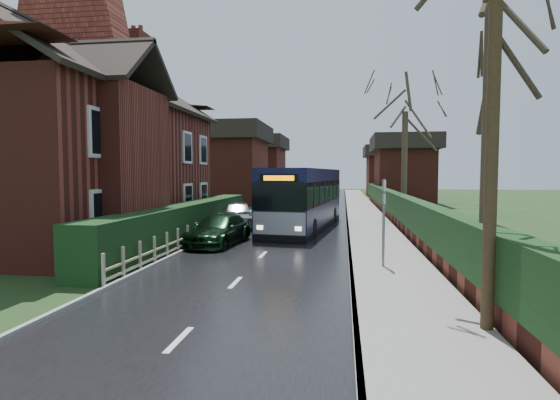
% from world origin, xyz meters
% --- Properties ---
extents(ground, '(140.00, 140.00, 0.00)m').
position_xyz_m(ground, '(0.00, 0.00, 0.00)').
color(ground, '#29421C').
rests_on(ground, ground).
extents(road, '(6.00, 100.00, 0.02)m').
position_xyz_m(road, '(0.00, 10.00, 0.01)').
color(road, black).
rests_on(road, ground).
extents(pavement, '(2.50, 100.00, 0.14)m').
position_xyz_m(pavement, '(4.25, 10.00, 0.07)').
color(pavement, slate).
rests_on(pavement, ground).
extents(kerb_right, '(0.12, 100.00, 0.14)m').
position_xyz_m(kerb_right, '(3.05, 10.00, 0.07)').
color(kerb_right, gray).
rests_on(kerb_right, ground).
extents(kerb_left, '(0.12, 100.00, 0.10)m').
position_xyz_m(kerb_left, '(-3.05, 10.00, 0.05)').
color(kerb_left, gray).
rests_on(kerb_left, ground).
extents(front_hedge, '(1.20, 16.00, 1.60)m').
position_xyz_m(front_hedge, '(-3.90, 5.00, 0.80)').
color(front_hedge, black).
rests_on(front_hedge, ground).
extents(picket_fence, '(0.10, 16.00, 0.90)m').
position_xyz_m(picket_fence, '(-3.15, 5.00, 0.45)').
color(picket_fence, gray).
rests_on(picket_fence, ground).
extents(right_wall_hedge, '(0.60, 50.00, 1.80)m').
position_xyz_m(right_wall_hedge, '(5.80, 10.00, 1.02)').
color(right_wall_hedge, maroon).
rests_on(right_wall_hedge, ground).
extents(brick_house, '(9.30, 14.60, 10.30)m').
position_xyz_m(brick_house, '(-8.73, 4.78, 4.38)').
color(brick_house, maroon).
rests_on(brick_house, ground).
extents(bus, '(3.56, 10.53, 3.13)m').
position_xyz_m(bus, '(0.80, 9.66, 1.55)').
color(bus, '#0E1233').
rests_on(bus, ground).
extents(car_silver, '(2.64, 4.46, 1.42)m').
position_xyz_m(car_silver, '(-2.80, 9.58, 0.71)').
color(car_silver, '#B0AFB4').
rests_on(car_silver, ground).
extents(car_green, '(2.16, 4.35, 1.21)m').
position_xyz_m(car_green, '(-2.19, 4.00, 0.61)').
color(car_green, black).
rests_on(car_green, ground).
extents(car_distant, '(2.68, 4.54, 1.41)m').
position_xyz_m(car_distant, '(-0.94, 39.69, 0.71)').
color(car_distant, black).
rests_on(car_distant, ground).
extents(bus_stop_sign, '(0.08, 0.41, 2.74)m').
position_xyz_m(bus_stop_sign, '(4.00, 0.11, 1.81)').
color(bus_stop_sign, slate).
rests_on(bus_stop_sign, ground).
extents(telegraph_pole, '(0.22, 0.83, 6.47)m').
position_xyz_m(telegraph_pole, '(5.36, -5.00, 3.27)').
color(telegraph_pole, '#312515').
rests_on(telegraph_pole, ground).
extents(tree_right_far, '(4.82, 4.82, 9.31)m').
position_xyz_m(tree_right_far, '(6.36, 13.45, 6.95)').
color(tree_right_far, '#3C3023').
rests_on(tree_right_far, ground).
extents(tree_house_side, '(4.60, 4.60, 10.46)m').
position_xyz_m(tree_house_side, '(-9.60, 10.00, 7.82)').
color(tree_house_side, '#3B2D23').
rests_on(tree_house_side, ground).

